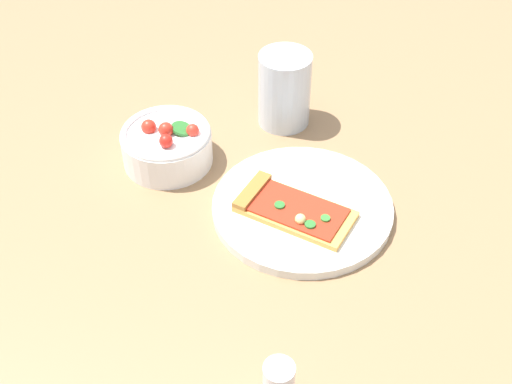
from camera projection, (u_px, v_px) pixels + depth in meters
The scene contains 6 objects.
ground_plane at pixel (274, 209), 0.94m from camera, with size 2.40×2.40×0.00m, color #93704C.
plate at pixel (302, 208), 0.93m from camera, with size 0.25×0.25×0.01m, color silver.
pizza_slice_main at pixel (289, 208), 0.91m from camera, with size 0.10×0.17×0.02m.
salad_bowl at pixel (167, 145), 0.99m from camera, with size 0.13×0.13×0.07m.
soda_glass at pixel (284, 90), 1.05m from camera, with size 0.08×0.08×0.12m.
pepper_shaker at pixel (279, 383), 0.69m from camera, with size 0.03×0.03×0.08m.
Camera 1 is at (-0.53, -0.41, 0.65)m, focal length 47.20 mm.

